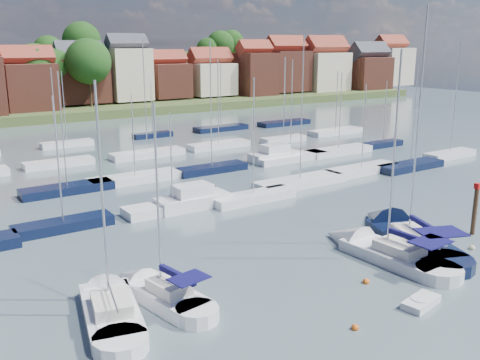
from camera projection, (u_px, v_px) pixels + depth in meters
ground at (154, 163)px, 68.92m from camera, size 260.00×260.00×0.00m
sailboat_left at (157, 292)px, 32.17m from camera, size 4.03×9.59×12.77m
sailboat_centre at (377, 250)px, 38.74m from camera, size 3.57×11.79×15.85m
sailboat_navy at (399, 233)px, 42.25m from camera, size 8.43×14.28×19.12m
sailboat_far at (108, 304)px, 30.78m from camera, size 5.14×11.13×14.29m
tender at (421, 302)px, 31.24m from camera, size 2.82×1.70×0.57m
timber_piling at (474, 220)px, 42.74m from camera, size 0.40×0.40×6.49m
buoy_b at (355, 329)px, 28.71m from camera, size 0.42×0.42×0.42m
buoy_c at (366, 283)px, 34.24m from camera, size 0.45×0.45×0.45m
buoy_d at (471, 263)px, 37.38m from camera, size 0.43×0.43×0.43m
buoy_e at (368, 227)px, 44.63m from camera, size 0.44×0.44×0.44m
buoy_f at (472, 249)px, 39.87m from camera, size 0.45×0.45×0.45m
marina_field at (185, 164)px, 65.93m from camera, size 79.62×41.41×15.93m
far_shore_town at (15, 83)px, 143.65m from camera, size 212.46×90.00×22.27m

